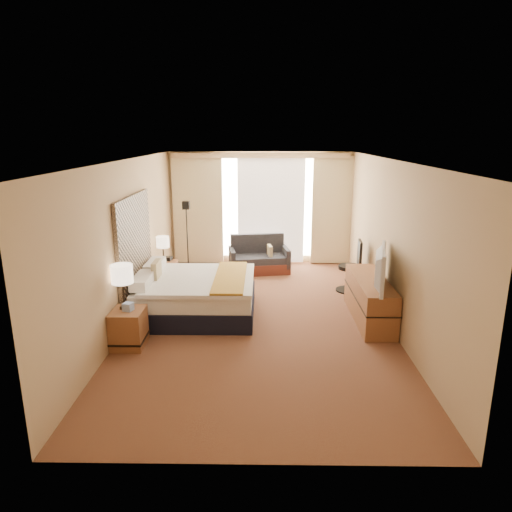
{
  "coord_description": "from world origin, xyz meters",
  "views": [
    {
      "loc": [
        0.06,
        -7.1,
        2.98
      ],
      "look_at": [
        -0.05,
        0.4,
        0.97
      ],
      "focal_mm": 32.0,
      "sensor_mm": 36.0,
      "label": 1
    }
  ],
  "objects_px": {
    "nightstand_left": "(129,328)",
    "lamp_right": "(163,243)",
    "lamp_left": "(122,275)",
    "nightstand_right": "(165,276)",
    "bed": "(197,295)",
    "desk_chair": "(352,269)",
    "television": "(375,268)",
    "loveseat": "(259,260)",
    "media_dresser": "(370,299)",
    "floor_lamp": "(187,223)"
  },
  "relations": [
    {
      "from": "desk_chair",
      "to": "bed",
      "type": "bearing_deg",
      "value": -151.59
    },
    {
      "from": "loveseat",
      "to": "desk_chair",
      "type": "height_order",
      "value": "desk_chair"
    },
    {
      "from": "lamp_left",
      "to": "television",
      "type": "relative_size",
      "value": 0.6
    },
    {
      "from": "lamp_left",
      "to": "lamp_right",
      "type": "relative_size",
      "value": 1.26
    },
    {
      "from": "media_dresser",
      "to": "floor_lamp",
      "type": "relative_size",
      "value": 1.12
    },
    {
      "from": "bed",
      "to": "loveseat",
      "type": "distance_m",
      "value": 2.73
    },
    {
      "from": "loveseat",
      "to": "nightstand_right",
      "type": "bearing_deg",
      "value": -155.03
    },
    {
      "from": "nightstand_right",
      "to": "lamp_left",
      "type": "xyz_separation_m",
      "value": [
        -0.06,
        -2.43,
        0.78
      ]
    },
    {
      "from": "nightstand_right",
      "to": "loveseat",
      "type": "xyz_separation_m",
      "value": [
        1.85,
        1.25,
        -0.01
      ]
    },
    {
      "from": "nightstand_left",
      "to": "lamp_right",
      "type": "xyz_separation_m",
      "value": [
        -0.01,
        2.5,
        0.68
      ]
    },
    {
      "from": "nightstand_right",
      "to": "lamp_right",
      "type": "distance_m",
      "value": 0.68
    },
    {
      "from": "lamp_right",
      "to": "loveseat",
      "type": "bearing_deg",
      "value": 33.98
    },
    {
      "from": "lamp_left",
      "to": "lamp_right",
      "type": "xyz_separation_m",
      "value": [
        0.05,
        2.43,
        -0.1
      ]
    },
    {
      "from": "bed",
      "to": "desk_chair",
      "type": "distance_m",
      "value": 3.12
    },
    {
      "from": "media_dresser",
      "to": "desk_chair",
      "type": "height_order",
      "value": "desk_chair"
    },
    {
      "from": "nightstand_right",
      "to": "lamp_left",
      "type": "height_order",
      "value": "lamp_left"
    },
    {
      "from": "media_dresser",
      "to": "loveseat",
      "type": "height_order",
      "value": "loveseat"
    },
    {
      "from": "bed",
      "to": "floor_lamp",
      "type": "height_order",
      "value": "floor_lamp"
    },
    {
      "from": "media_dresser",
      "to": "lamp_left",
      "type": "distance_m",
      "value": 3.95
    },
    {
      "from": "nightstand_right",
      "to": "loveseat",
      "type": "distance_m",
      "value": 2.23
    },
    {
      "from": "media_dresser",
      "to": "loveseat",
      "type": "bearing_deg",
      "value": 124.39
    },
    {
      "from": "loveseat",
      "to": "lamp_right",
      "type": "distance_m",
      "value": 2.34
    },
    {
      "from": "nightstand_right",
      "to": "lamp_right",
      "type": "xyz_separation_m",
      "value": [
        -0.01,
        0.0,
        0.68
      ]
    },
    {
      "from": "media_dresser",
      "to": "lamp_right",
      "type": "bearing_deg",
      "value": 158.59
    },
    {
      "from": "loveseat",
      "to": "lamp_left",
      "type": "bearing_deg",
      "value": -126.56
    },
    {
      "from": "lamp_left",
      "to": "lamp_right",
      "type": "height_order",
      "value": "lamp_left"
    },
    {
      "from": "floor_lamp",
      "to": "lamp_right",
      "type": "distance_m",
      "value": 1.07
    },
    {
      "from": "lamp_right",
      "to": "bed",
      "type": "bearing_deg",
      "value": -57.28
    },
    {
      "from": "nightstand_left",
      "to": "floor_lamp",
      "type": "height_order",
      "value": "floor_lamp"
    },
    {
      "from": "nightstand_left",
      "to": "media_dresser",
      "type": "xyz_separation_m",
      "value": [
        3.7,
        1.05,
        0.07
      ]
    },
    {
      "from": "loveseat",
      "to": "desk_chair",
      "type": "bearing_deg",
      "value": -44.53
    },
    {
      "from": "bed",
      "to": "television",
      "type": "relative_size",
      "value": 1.77
    },
    {
      "from": "lamp_right",
      "to": "television",
      "type": "height_order",
      "value": "television"
    },
    {
      "from": "lamp_left",
      "to": "television",
      "type": "distance_m",
      "value": 3.75
    },
    {
      "from": "desk_chair",
      "to": "floor_lamp",
      "type": "bearing_deg",
      "value": 168.0
    },
    {
      "from": "media_dresser",
      "to": "television",
      "type": "height_order",
      "value": "television"
    },
    {
      "from": "nightstand_left",
      "to": "lamp_left",
      "type": "bearing_deg",
      "value": 128.7
    },
    {
      "from": "floor_lamp",
      "to": "nightstand_left",
      "type": "bearing_deg",
      "value": -94.97
    },
    {
      "from": "desk_chair",
      "to": "television",
      "type": "height_order",
      "value": "television"
    },
    {
      "from": "media_dresser",
      "to": "lamp_right",
      "type": "distance_m",
      "value": 4.03
    },
    {
      "from": "media_dresser",
      "to": "bed",
      "type": "distance_m",
      "value": 2.9
    },
    {
      "from": "media_dresser",
      "to": "television",
      "type": "relative_size",
      "value": 1.65
    },
    {
      "from": "bed",
      "to": "desk_chair",
      "type": "relative_size",
      "value": 1.89
    },
    {
      "from": "bed",
      "to": "loveseat",
      "type": "height_order",
      "value": "bed"
    },
    {
      "from": "bed",
      "to": "floor_lamp",
      "type": "bearing_deg",
      "value": 102.53
    },
    {
      "from": "television",
      "to": "bed",
      "type": "bearing_deg",
      "value": 92.46
    },
    {
      "from": "bed",
      "to": "desk_chair",
      "type": "height_order",
      "value": "desk_chair"
    },
    {
      "from": "nightstand_right",
      "to": "media_dresser",
      "type": "relative_size",
      "value": 0.31
    },
    {
      "from": "nightstand_left",
      "to": "media_dresser",
      "type": "bearing_deg",
      "value": 15.84
    },
    {
      "from": "bed",
      "to": "lamp_right",
      "type": "height_order",
      "value": "lamp_right"
    }
  ]
}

